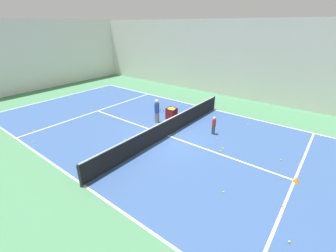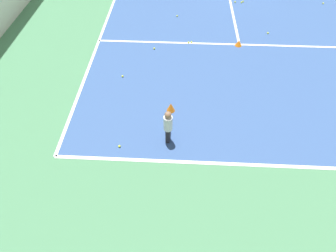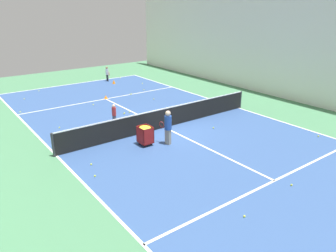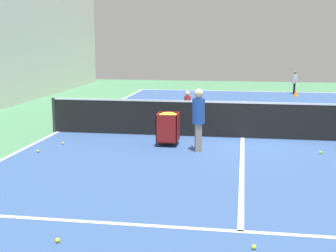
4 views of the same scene
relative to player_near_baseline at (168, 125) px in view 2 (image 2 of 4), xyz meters
name	(u,v)px [view 2 (image 2 of 4)]	position (x,y,z in m)	size (l,w,h in m)	color
line_baseline_near	(265,165)	(2.60, -0.70, -0.68)	(11.28, 0.10, 0.00)	white
line_service_near	(239,45)	(2.60, 4.83, -0.68)	(11.28, 0.10, 0.00)	white
player_near_baseline	(168,125)	(0.00, 0.00, 0.00)	(0.26, 0.58, 1.19)	black
training_cone_0	(239,43)	(2.55, 4.77, -0.57)	(0.27, 0.27, 0.23)	orange
training_cone_1	(171,107)	(0.03, 1.15, -0.52)	(0.26, 0.26, 0.31)	orange
tennis_ball_2	(192,42)	(0.70, 4.87, -0.65)	(0.07, 0.07, 0.07)	yellow
tennis_ball_3	(268,33)	(3.88, 5.68, -0.65)	(0.07, 0.07, 0.07)	yellow
tennis_ball_4	(323,3)	(7.01, 8.41, -0.65)	(0.07, 0.07, 0.07)	yellow
tennis_ball_10	(177,16)	(0.07, 6.88, -0.65)	(0.07, 0.07, 0.07)	yellow
tennis_ball_12	(241,2)	(3.12, 8.31, -0.65)	(0.07, 0.07, 0.07)	yellow
tennis_ball_15	(189,42)	(0.58, 4.83, -0.65)	(0.07, 0.07, 0.07)	yellow
tennis_ball_19	(154,48)	(-0.75, 4.35, -0.65)	(0.07, 0.07, 0.07)	yellow
tennis_ball_23	(123,76)	(-1.72, 2.65, -0.65)	(0.07, 0.07, 0.07)	yellow
tennis_ball_24	(169,108)	(-0.03, 1.22, -0.65)	(0.07, 0.07, 0.07)	yellow
tennis_ball_25	(243,1)	(3.21, 8.41, -0.65)	(0.07, 0.07, 0.07)	yellow
tennis_ball_26	(235,2)	(2.82, 8.35, -0.65)	(0.07, 0.07, 0.07)	yellow
tennis_ball_27	(119,146)	(-1.34, -0.30, -0.65)	(0.07, 0.07, 0.07)	yellow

